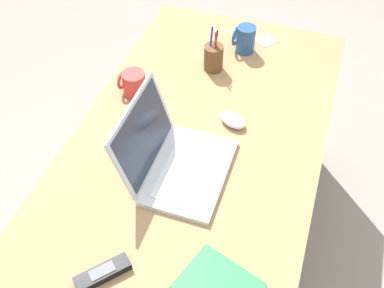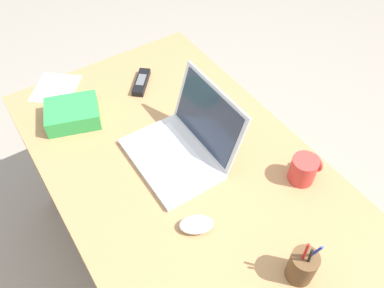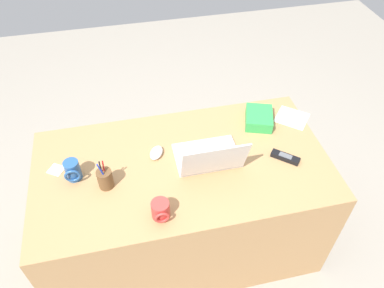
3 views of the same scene
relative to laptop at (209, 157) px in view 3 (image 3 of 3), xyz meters
The scene contains 11 objects.
ground_plane 0.79m from the laptop, 11.06° to the right, with size 6.00×6.00×0.00m, color gray.
desk 0.43m from the laptop, 11.06° to the right, with size 1.53×0.82×0.72m, color #A87C4F.
laptop is the anchor object (origin of this frame).
computer_mouse 0.28m from the laptop, 24.67° to the right, with size 0.06×0.10×0.03m, color white.
coffee_mug_white 0.68m from the laptop, ahead, with size 0.08×0.09×0.11m.
coffee_mug_tall 0.39m from the laptop, 42.18° to the left, with size 0.08×0.10×0.09m.
cordless_phone 0.40m from the laptop, behind, with size 0.14×0.13×0.03m.
pen_holder 0.52m from the laptop, ahead, with size 0.07×0.07×0.18m.
snack_bag 0.43m from the laptop, 145.46° to the right, with size 0.15×0.19×0.07m, color green.
paper_note_near_laptop 0.61m from the laptop, 156.90° to the right, with size 0.17×0.16×0.00m, color white.
paper_note_left 0.78m from the laptop, ahead, with size 0.07×0.07×0.00m, color white.
Camera 3 is at (0.23, 1.25, 2.15)m, focal length 34.66 mm.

